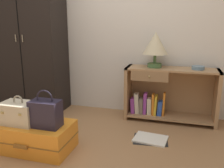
{
  "coord_description": "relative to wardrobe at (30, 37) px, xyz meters",
  "views": [
    {
      "loc": [
        0.87,
        -1.71,
        1.2
      ],
      "look_at": [
        0.17,
        0.76,
        0.55
      ],
      "focal_mm": 38.93,
      "sensor_mm": 36.0,
      "label": 1
    }
  ],
  "objects": [
    {
      "name": "ground_plane",
      "position": [
        1.11,
        -1.2,
        -1.01
      ],
      "size": [
        9.0,
        9.0,
        0.0
      ],
      "primitive_type": "plane",
      "color": "#9E7047"
    },
    {
      "name": "wardrobe",
      "position": [
        0.0,
        0.0,
        0.0
      ],
      "size": [
        0.91,
        0.47,
        2.01
      ],
      "color": "black",
      "rests_on": "ground_plane"
    },
    {
      "name": "suitcase_large",
      "position": [
        0.68,
        -1.05,
        -0.87
      ],
      "size": [
        0.74,
        0.44,
        0.27
      ],
      "color": "orange",
      "rests_on": "ground_plane"
    },
    {
      "name": "handbag",
      "position": [
        0.84,
        -1.08,
        -0.61
      ],
      "size": [
        0.27,
        0.17,
        0.35
      ],
      "color": "#231E2D",
      "rests_on": "suitcase_large"
    },
    {
      "name": "open_book_on_floor",
      "position": [
        1.74,
        -0.55,
        -1.0
      ],
      "size": [
        0.38,
        0.31,
        0.02
      ],
      "color": "white",
      "rests_on": "ground_plane"
    },
    {
      "name": "table_lamp",
      "position": [
        1.68,
        0.06,
        -0.06
      ],
      "size": [
        0.3,
        0.3,
        0.43
      ],
      "color": "#4C7542",
      "rests_on": "bookshelf"
    },
    {
      "name": "back_wall",
      "position": [
        1.11,
        0.3,
        0.29
      ],
      "size": [
        6.4,
        0.1,
        2.6
      ],
      "primitive_type": "cube",
      "color": "silver",
      "rests_on": "ground_plane"
    },
    {
      "name": "bookshelf",
      "position": [
        1.84,
        0.07,
        -0.68
      ],
      "size": [
        1.1,
        0.35,
        0.67
      ],
      "color": "#A37A51",
      "rests_on": "ground_plane"
    },
    {
      "name": "train_case",
      "position": [
        0.55,
        -1.08,
        -0.63
      ],
      "size": [
        0.33,
        0.23,
        0.28
      ],
      "color": "beige",
      "rests_on": "suitcase_large"
    },
    {
      "name": "bowl",
      "position": [
        2.19,
        0.05,
        -0.32
      ],
      "size": [
        0.15,
        0.15,
        0.04
      ],
      "primitive_type": "cylinder",
      "color": "slate",
      "rests_on": "bookshelf"
    }
  ]
}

